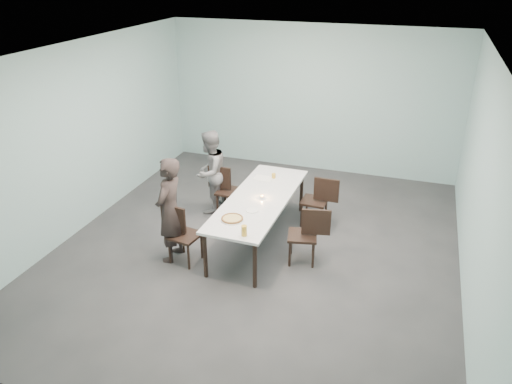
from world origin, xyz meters
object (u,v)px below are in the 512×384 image
(chair_far_right, at_px, (319,198))
(water_tumbler, at_px, (244,232))
(chair_far_left, at_px, (226,187))
(amber_tumbler, at_px, (274,176))
(chair_near_right, at_px, (308,232))
(diner_near, at_px, (170,210))
(pizza, at_px, (232,219))
(beer_glass, at_px, (244,231))
(table, at_px, (259,201))
(diner_far, at_px, (210,172))
(side_plate, at_px, (252,210))
(tealight, at_px, (262,197))
(chair_near_left, at_px, (180,230))

(chair_far_right, height_order, water_tumbler, chair_far_right)
(chair_far_left, distance_m, amber_tumbler, 0.90)
(chair_near_right, height_order, diner_near, diner_near)
(pizza, bearing_deg, beer_glass, -49.30)
(table, bearing_deg, diner_near, -139.66)
(beer_glass, bearing_deg, diner_far, 124.85)
(side_plate, bearing_deg, tealight, 89.11)
(pizza, bearing_deg, table, 80.23)
(water_tumbler, xyz_separation_m, tealight, (-0.11, 1.14, -0.02))
(chair_far_left, relative_size, amber_tumbler, 10.88)
(chair_far_left, distance_m, tealight, 1.17)
(chair_near_left, height_order, tealight, chair_near_left)
(chair_near_left, distance_m, water_tumbler, 1.14)
(chair_near_left, relative_size, beer_glass, 5.80)
(side_plate, bearing_deg, chair_near_right, 5.50)
(chair_far_right, relative_size, amber_tumbler, 10.88)
(diner_near, relative_size, amber_tumbler, 20.14)
(beer_glass, xyz_separation_m, water_tumbler, (-0.01, 0.02, -0.03))
(diner_far, xyz_separation_m, amber_tumbler, (1.13, 0.08, 0.05))
(water_tumbler, bearing_deg, side_plate, 99.89)
(chair_near_left, xyz_separation_m, amber_tumbler, (0.91, 1.73, 0.29))
(chair_far_left, xyz_separation_m, side_plate, (0.89, -1.15, 0.25))
(side_plate, height_order, tealight, tealight)
(table, height_order, chair_near_left, chair_near_left)
(beer_glass, bearing_deg, chair_far_left, 118.70)
(side_plate, distance_m, water_tumbler, 0.71)
(diner_far, height_order, side_plate, diner_far)
(water_tumbler, bearing_deg, diner_far, 124.88)
(pizza, relative_size, tealight, 6.07)
(chair_near_right, height_order, chair_far_right, same)
(chair_near_left, xyz_separation_m, diner_near, (-0.15, 0.00, 0.30))
(amber_tumbler, bearing_deg, tealight, -86.16)
(side_plate, xyz_separation_m, tealight, (0.01, 0.45, 0.02))
(chair_near_left, distance_m, diner_far, 1.67)
(table, distance_m, diner_near, 1.41)
(chair_near_right, height_order, beer_glass, beer_glass)
(amber_tumbler, bearing_deg, table, -89.45)
(side_plate, bearing_deg, chair_far_left, 127.69)
(chair_near_right, height_order, diner_far, diner_far)
(pizza, height_order, side_plate, pizza)
(chair_near_right, relative_size, diner_far, 0.59)
(chair_near_right, bearing_deg, water_tumbler, 35.53)
(chair_far_right, bearing_deg, diner_far, 4.08)
(chair_near_left, bearing_deg, beer_glass, -3.23)
(pizza, xyz_separation_m, side_plate, (0.18, 0.36, -0.01))
(diner_near, bearing_deg, side_plate, 111.82)
(chair_near_right, bearing_deg, chair_far_left, -43.69)
(diner_far, distance_m, pizza, 1.83)
(side_plate, distance_m, amber_tumbler, 1.26)
(diner_far, bearing_deg, amber_tumbler, 101.94)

